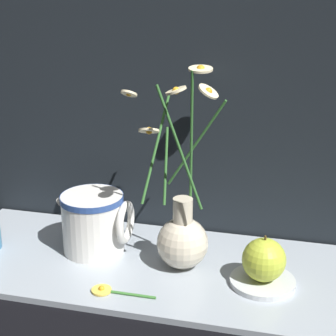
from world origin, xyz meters
TOP-DOWN VIEW (x-y plane):
  - ground_plane at (0.00, 0.00)m, footprint 6.00×6.00m
  - shelf at (0.00, 0.00)m, footprint 0.88×0.33m
  - vase_with_flowers at (0.04, 0.01)m, footprint 0.20×0.23m
  - ceramic_pitcher at (-0.15, 0.03)m, footprint 0.15×0.13m
  - saucer_plate at (0.19, -0.02)m, footprint 0.12×0.12m
  - orange_fruit at (0.19, -0.02)m, footprint 0.08×0.08m
  - loose_daisy at (-0.07, -0.12)m, footprint 0.12×0.04m

SIDE VIEW (x-z plane):
  - ground_plane at x=0.00m, z-range 0.00..0.00m
  - shelf at x=0.00m, z-range 0.00..0.01m
  - loose_daisy at x=-0.07m, z-range 0.01..0.02m
  - saucer_plate at x=0.19m, z-range 0.01..0.02m
  - orange_fruit at x=0.19m, z-range 0.02..0.11m
  - ceramic_pitcher at x=-0.15m, z-range 0.01..0.14m
  - vase_with_flowers at x=0.04m, z-range -0.11..0.27m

